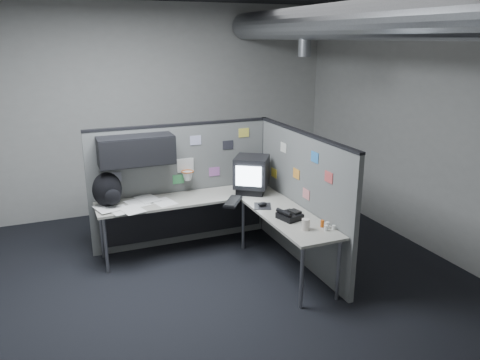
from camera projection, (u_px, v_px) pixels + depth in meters
name	position (u px, v px, depth m)	size (l,w,h in m)	color
room	(271.00, 95.00, 4.92)	(5.62, 5.62, 3.22)	black
partition_back	(171.00, 174.00, 6.03)	(2.44, 0.42, 1.63)	#606260
partition_right	(301.00, 197.00, 5.67)	(0.07, 2.23, 1.63)	#606260
desk	(214.00, 211.00, 5.82)	(2.31, 2.11, 0.73)	#9E9C8E
monitor	(252.00, 174.00, 6.09)	(0.58, 0.58, 0.48)	black
keyboard	(233.00, 202.00, 5.74)	(0.36, 0.43, 0.04)	black
mouse	(263.00, 205.00, 5.62)	(0.28, 0.31, 0.05)	black
phone	(289.00, 215.00, 5.23)	(0.27, 0.29, 0.11)	black
bottles	(326.00, 226.00, 4.97)	(0.13, 0.15, 0.08)	silver
cup	(306.00, 224.00, 4.93)	(0.09, 0.09, 0.12)	beige
papers	(135.00, 205.00, 5.64)	(1.00, 0.71, 0.02)	white
backpack	(108.00, 190.00, 5.56)	(0.35, 0.32, 0.42)	black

